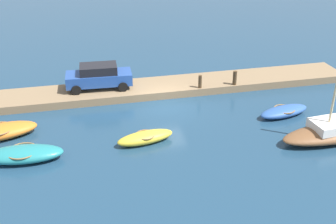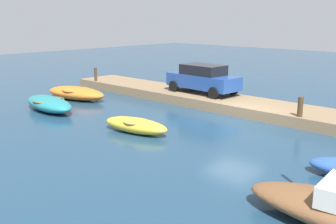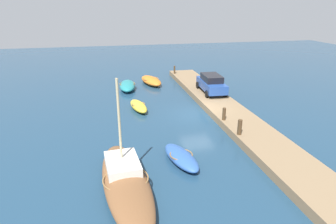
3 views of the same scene
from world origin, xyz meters
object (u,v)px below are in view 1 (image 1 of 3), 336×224
Objects in this scene: rowboat_teal at (23,154)px; mooring_post_mid_west at (200,82)px; parked_car at (99,76)px; mooring_post_west at (235,78)px; rowboat_blue at (284,111)px; dinghy_yellow at (145,137)px.

mooring_post_mid_west is at bearing -147.24° from rowboat_teal.
mooring_post_mid_west is at bearing 170.02° from parked_car.
mooring_post_west is 1.09× the size of mooring_post_mid_west.
mooring_post_mid_west is 6.84m from parked_car.
rowboat_teal is 4.69× the size of mooring_post_mid_west.
rowboat_blue is 3.64× the size of mooring_post_west.
parked_car is (10.80, -5.72, 1.07)m from rowboat_blue.
rowboat_teal is 1.26× the size of dinghy_yellow.
dinghy_yellow is at bearing -3.73° from rowboat_blue.
dinghy_yellow is at bearing -171.69° from rowboat_teal.
rowboat_teal is 14.85m from mooring_post_west.
rowboat_teal is 8.68m from parked_car.
mooring_post_west is (1.65, -4.21, 0.70)m from rowboat_blue.
mooring_post_west is at bearing 180.00° from mooring_post_mid_west.
mooring_post_west is at bearing -80.48° from rowboat_blue.
rowboat_teal is 6.39m from dinghy_yellow.
rowboat_blue is 5.94m from mooring_post_mid_west.
mooring_post_mid_west is at bearing -141.17° from dinghy_yellow.
rowboat_teal is at bearing -6.95° from dinghy_yellow.
mooring_post_west is at bearing -151.72° from rowboat_teal.
parked_car is (1.89, -7.00, 1.04)m from dinghy_yellow.
rowboat_blue is 4.57m from mooring_post_west.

